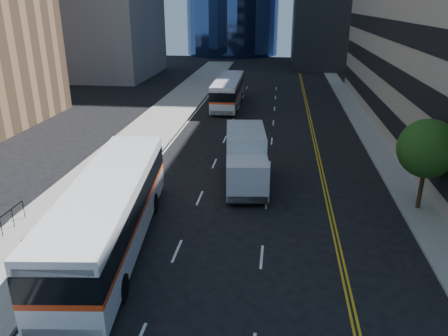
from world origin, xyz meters
name	(u,v)px	position (x,y,z in m)	size (l,w,h in m)	color
ground	(248,282)	(0.00, 0.00, 0.00)	(160.00, 160.00, 0.00)	black
sidewalk_west	(160,121)	(-10.50, 25.00, 0.07)	(5.00, 90.00, 0.15)	gray
sidewalk_east	(365,128)	(9.00, 25.00, 0.07)	(2.00, 90.00, 0.15)	gray
street_tree	(428,149)	(9.00, 8.00, 3.64)	(3.20, 3.20, 5.10)	#332114
bus_front	(111,210)	(-6.60, 2.06, 1.90)	(4.46, 13.74, 3.48)	white
bus_rear	(228,91)	(-4.75, 32.95, 1.68)	(2.73, 11.94, 3.07)	silver
box_truck	(246,158)	(-0.96, 10.49, 1.78)	(3.21, 7.28, 3.38)	silver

